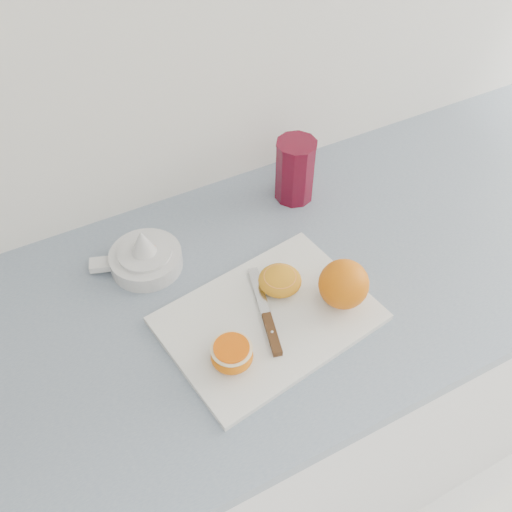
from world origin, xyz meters
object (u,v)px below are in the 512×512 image
Objects in this scene: citrus_juicer at (145,257)px; red_tumbler at (295,172)px; half_orange at (232,355)px; cutting_board at (269,319)px; counter at (265,400)px.

red_tumbler is at bearing 7.23° from citrus_juicer.
cutting_board is at bearing 28.81° from half_orange.
counter is at bearing -37.51° from citrus_juicer.
red_tumbler is (0.35, 0.04, 0.04)m from citrus_juicer.
counter is at bearing 43.77° from half_orange.
red_tumbler is at bearing 46.57° from half_orange.
counter is 0.46m from cutting_board.
counter is 0.56m from red_tumbler.
citrus_juicer is at bearing 100.10° from half_orange.
counter is 37.96× the size of half_orange.
red_tumbler reaches higher than cutting_board.
half_orange is (-0.09, -0.05, 0.03)m from cutting_board.
cutting_board is 2.57× the size of red_tumbler.
citrus_juicer is at bearing -172.77° from red_tumbler.
cutting_board is at bearing -117.47° from counter.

